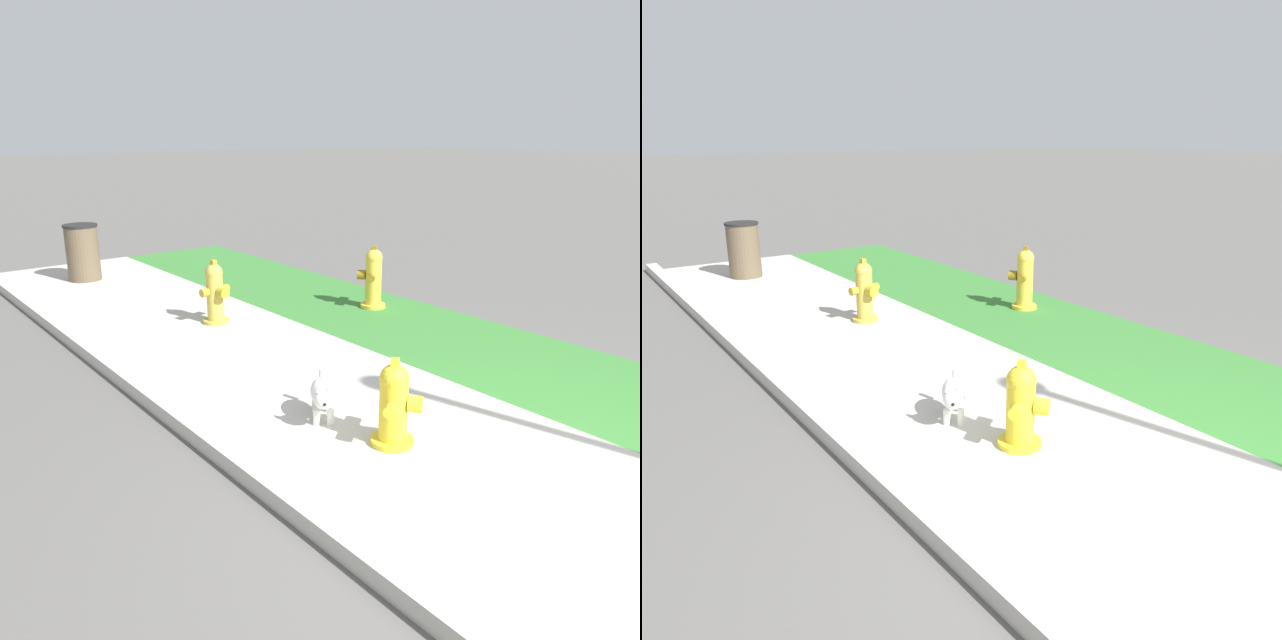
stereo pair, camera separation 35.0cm
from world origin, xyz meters
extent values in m
plane|color=#5B5956|center=(0.00, 0.00, 0.00)|extent=(120.00, 120.00, 0.00)
cube|color=#BCB7AD|center=(0.00, 0.00, 0.01)|extent=(18.00, 2.17, 0.01)
cube|color=#BCB7AD|center=(0.00, -1.17, 0.06)|extent=(18.00, 0.16, 0.12)
cylinder|color=yellow|center=(-1.27, -0.13, 0.03)|extent=(0.31, 0.31, 0.05)
cylinder|color=yellow|center=(-1.27, -0.13, 0.28)|extent=(0.20, 0.20, 0.45)
sphere|color=yellow|center=(-1.27, -0.13, 0.50)|extent=(0.21, 0.21, 0.21)
cube|color=yellow|center=(-1.27, -0.13, 0.62)|extent=(0.08, 0.08, 0.06)
cylinder|color=yellow|center=(-1.36, -0.02, 0.33)|extent=(0.13, 0.13, 0.09)
cylinder|color=yellow|center=(-1.19, -0.25, 0.33)|extent=(0.13, 0.13, 0.09)
cylinder|color=yellow|center=(-1.15, -0.04, 0.33)|extent=(0.15, 0.16, 0.12)
cylinder|color=gold|center=(-3.95, 2.22, 0.03)|extent=(0.31, 0.31, 0.05)
cylinder|color=gold|center=(-3.95, 2.22, 0.34)|extent=(0.20, 0.20, 0.59)
sphere|color=gold|center=(-3.95, 2.22, 0.64)|extent=(0.21, 0.21, 0.21)
cube|color=olive|center=(-3.95, 2.22, 0.76)|extent=(0.08, 0.08, 0.06)
cylinder|color=olive|center=(-3.87, 2.11, 0.41)|extent=(0.13, 0.13, 0.09)
cylinder|color=olive|center=(-4.04, 2.34, 0.41)|extent=(0.13, 0.13, 0.09)
cylinder|color=olive|center=(-4.07, 2.13, 0.41)|extent=(0.15, 0.16, 0.12)
cylinder|color=gold|center=(-4.60, 0.35, 0.03)|extent=(0.30, 0.30, 0.05)
cylinder|color=gold|center=(-4.60, 0.35, 0.32)|extent=(0.19, 0.19, 0.55)
sphere|color=gold|center=(-4.60, 0.35, 0.60)|extent=(0.20, 0.20, 0.20)
cube|color=#B29323|center=(-4.60, 0.35, 0.72)|extent=(0.06, 0.06, 0.06)
cylinder|color=#B29323|center=(-4.62, 0.49, 0.39)|extent=(0.10, 0.10, 0.09)
cylinder|color=#B29323|center=(-4.58, 0.21, 0.39)|extent=(0.10, 0.10, 0.09)
cylinder|color=#B29323|center=(-4.45, 0.37, 0.39)|extent=(0.12, 0.13, 0.12)
ellipsoid|color=white|center=(-1.89, -0.26, 0.23)|extent=(0.40, 0.36, 0.19)
sphere|color=white|center=(-1.72, -0.39, 0.27)|extent=(0.15, 0.15, 0.15)
sphere|color=black|center=(-1.66, -0.43, 0.26)|extent=(0.03, 0.03, 0.03)
cone|color=white|center=(-1.69, -0.36, 0.37)|extent=(0.08, 0.08, 0.07)
cone|color=white|center=(-1.74, -0.43, 0.37)|extent=(0.08, 0.08, 0.07)
cylinder|color=white|center=(-1.77, -0.28, 0.07)|extent=(0.05, 0.05, 0.14)
cylinder|color=white|center=(-1.84, -0.37, 0.07)|extent=(0.05, 0.05, 0.14)
cylinder|color=white|center=(-1.95, -0.15, 0.07)|extent=(0.05, 0.05, 0.14)
cylinder|color=white|center=(-2.02, -0.24, 0.07)|extent=(0.05, 0.05, 0.14)
cylinder|color=white|center=(-2.05, -0.14, 0.29)|extent=(0.04, 0.04, 0.11)
cylinder|color=brown|center=(-7.69, -0.08, 0.40)|extent=(0.46, 0.46, 0.80)
cylinder|color=black|center=(-7.69, -0.08, 0.81)|extent=(0.49, 0.49, 0.03)
camera|label=1|loc=(1.50, -3.02, 2.14)|focal=35.00mm
camera|label=2|loc=(1.71, -2.74, 2.14)|focal=35.00mm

